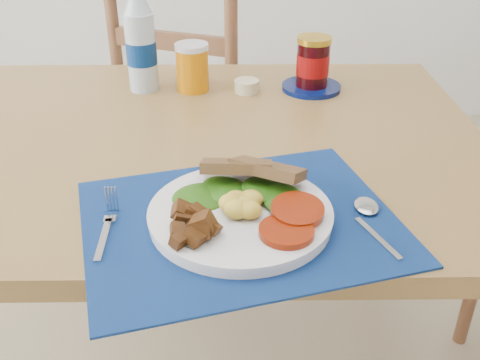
# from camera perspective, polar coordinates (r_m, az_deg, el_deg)

# --- Properties ---
(table) EXTENTS (1.40, 0.90, 0.75)m
(table) POSITION_cam_1_polar(r_m,az_deg,el_deg) (1.21, -9.30, 0.88)
(table) COLOR brown
(table) RESTS_ON ground
(chair_far) EXTENTS (0.57, 0.56, 1.21)m
(chair_far) POSITION_cam_1_polar(r_m,az_deg,el_deg) (1.90, -5.13, 10.25)
(chair_far) COLOR #56311F
(chair_far) RESTS_ON ground
(placemat) EXTENTS (0.57, 0.49, 0.00)m
(placemat) POSITION_cam_1_polar(r_m,az_deg,el_deg) (0.89, 0.03, -4.21)
(placemat) COLOR black
(placemat) RESTS_ON table
(breakfast_plate) EXTENTS (0.29, 0.29, 0.07)m
(breakfast_plate) POSITION_cam_1_polar(r_m,az_deg,el_deg) (0.87, -0.34, -3.18)
(breakfast_plate) COLOR silver
(breakfast_plate) RESTS_ON placemat
(fork) EXTENTS (0.02, 0.15, 0.00)m
(fork) POSITION_cam_1_polar(r_m,az_deg,el_deg) (0.89, -13.29, -4.60)
(fork) COLOR #B2B5BA
(fork) RESTS_ON placemat
(spoon) EXTENTS (0.05, 0.17, 0.00)m
(spoon) POSITION_cam_1_polar(r_m,az_deg,el_deg) (0.91, 13.04, -3.65)
(spoon) COLOR #B2B5BA
(spoon) RESTS_ON placemat
(water_bottle) EXTENTS (0.07, 0.07, 0.25)m
(water_bottle) POSITION_cam_1_polar(r_m,az_deg,el_deg) (1.39, -10.03, 13.28)
(water_bottle) COLOR #ADBFCC
(water_bottle) RESTS_ON table
(juice_glass) EXTENTS (0.08, 0.08, 0.11)m
(juice_glass) POSITION_cam_1_polar(r_m,az_deg,el_deg) (1.38, -4.86, 11.22)
(juice_glass) COLOR #CE7205
(juice_glass) RESTS_ON table
(ramekin) EXTENTS (0.06, 0.06, 0.03)m
(ramekin) POSITION_cam_1_polar(r_m,az_deg,el_deg) (1.38, 0.68, 9.52)
(ramekin) COLOR beige
(ramekin) RESTS_ON table
(jam_on_saucer) EXTENTS (0.14, 0.14, 0.13)m
(jam_on_saucer) POSITION_cam_1_polar(r_m,az_deg,el_deg) (1.39, 7.38, 11.34)
(jam_on_saucer) COLOR #041049
(jam_on_saucer) RESTS_ON table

